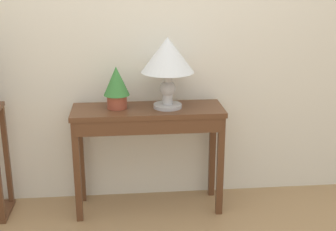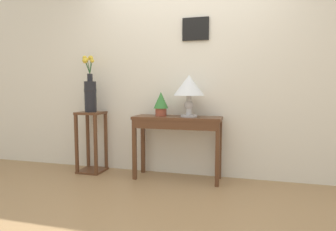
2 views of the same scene
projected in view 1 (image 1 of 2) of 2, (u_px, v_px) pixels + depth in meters
name	position (u px, v px, depth m)	size (l,w,h in m)	color
back_wall_with_art	(154.00, 13.00, 3.32)	(9.00, 0.13, 2.80)	silver
console_table	(148.00, 127.00, 3.27)	(1.06, 0.36, 0.77)	#56331E
table_lamp	(168.00, 58.00, 3.16)	(0.37, 0.37, 0.49)	#B7B7BC
potted_plant_on_console	(116.00, 85.00, 3.20)	(0.18, 0.18, 0.30)	#9E4733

